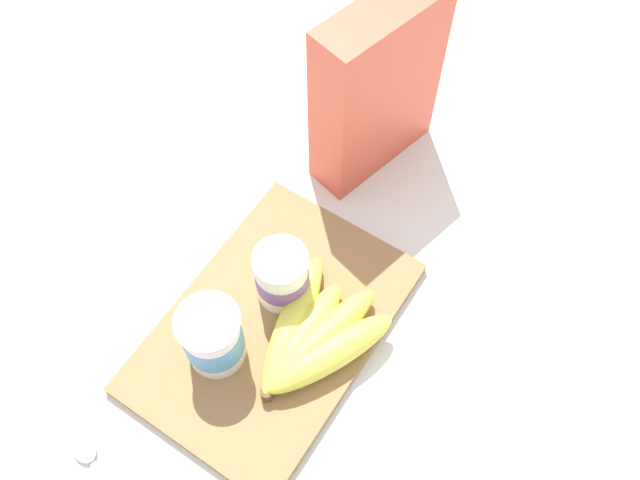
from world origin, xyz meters
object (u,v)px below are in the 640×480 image
at_px(cutting_board, 273,327).
at_px(spoon, 96,469).
at_px(banana_bunch, 314,338).
at_px(yogurt_cup_front, 213,337).
at_px(cereal_box, 377,89).
at_px(yogurt_cup_back, 282,276).

xyz_separation_m(cutting_board, spoon, (-0.23, 0.06, -0.00)).
bearing_deg(banana_bunch, cutting_board, 95.92).
height_order(yogurt_cup_front, spoon, yogurt_cup_front).
relative_size(yogurt_cup_front, banana_bunch, 0.49).
relative_size(cereal_box, spoon, 1.89).
relative_size(cereal_box, yogurt_cup_front, 2.79).
distance_m(cutting_board, spoon, 0.24).
distance_m(cereal_box, spoon, 0.53).
distance_m(cereal_box, yogurt_cup_back, 0.26).
height_order(cereal_box, yogurt_cup_front, cereal_box).
xyz_separation_m(cutting_board, yogurt_cup_back, (0.04, 0.01, 0.05)).
bearing_deg(yogurt_cup_front, spoon, 169.78).
height_order(yogurt_cup_back, banana_bunch, yogurt_cup_back).
height_order(yogurt_cup_front, banana_bunch, yogurt_cup_front).
bearing_deg(cereal_box, yogurt_cup_back, -159.90).
bearing_deg(cutting_board, cereal_box, 7.88).
bearing_deg(banana_bunch, spoon, 154.00).
distance_m(yogurt_cup_front, yogurt_cup_back, 0.11).
relative_size(cutting_board, spoon, 2.53).
distance_m(cutting_board, banana_bunch, 0.06).
height_order(cereal_box, banana_bunch, cereal_box).
relative_size(banana_bunch, spoon, 1.38).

